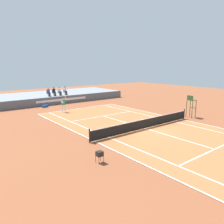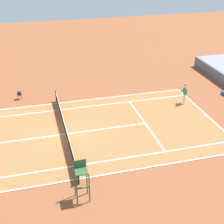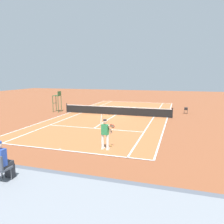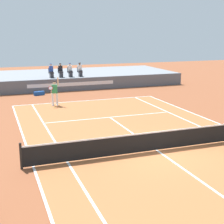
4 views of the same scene
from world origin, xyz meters
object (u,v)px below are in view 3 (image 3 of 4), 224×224
object	(u,v)px
spectator_seated_0	(2,162)
umpire_chair	(57,99)
equipment_bag	(79,185)
ball_hopper	(186,109)
tennis_ball	(111,146)
tennis_player	(105,133)

from	to	relation	value
spectator_seated_0	umpire_chair	distance (m)	19.75
umpire_chair	spectator_seated_0	bearing A→B (deg)	116.27
equipment_bag	umpire_chair	bearing A→B (deg)	-56.74
equipment_bag	ball_hopper	xyz separation A→B (m)	(-4.23, -18.79, 0.41)
spectator_seated_0	ball_hopper	size ratio (longest dim) A/B	1.81
spectator_seated_0	ball_hopper	bearing A→B (deg)	-105.23
tennis_ball	umpire_chair	xyz separation A→B (m)	(9.85, -10.34, 1.52)
tennis_player	tennis_ball	xyz separation A→B (m)	(-0.14, -0.69, -0.96)
tennis_ball	ball_hopper	xyz separation A→B (m)	(-4.59, -13.55, 0.54)
tennis_ball	ball_hopper	bearing A→B (deg)	-108.72
umpire_chair	tennis_player	bearing A→B (deg)	131.37
spectator_seated_0	umpire_chair	world-z (taller)	umpire_chair
ball_hopper	tennis_ball	bearing A→B (deg)	71.28
umpire_chair	ball_hopper	xyz separation A→B (m)	(-14.44, -3.22, -0.98)
spectator_seated_0	tennis_player	world-z (taller)	spectator_seated_0
spectator_seated_0	ball_hopper	xyz separation A→B (m)	(-5.70, -20.93, -1.19)
tennis_player	umpire_chair	distance (m)	14.70
spectator_seated_0	tennis_ball	world-z (taller)	spectator_seated_0
tennis_player	ball_hopper	distance (m)	15.01
tennis_player	tennis_ball	world-z (taller)	tennis_player
equipment_bag	ball_hopper	distance (m)	19.26
tennis_ball	spectator_seated_0	bearing A→B (deg)	81.47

